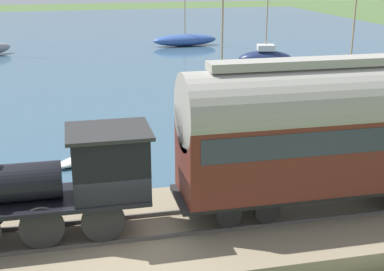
# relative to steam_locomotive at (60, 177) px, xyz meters

# --- Properties ---
(ground_plane) EXTENTS (200.00, 200.00, 0.00)m
(ground_plane) POSITION_rel_steam_locomotive_xyz_m (-0.45, -1.56, -2.40)
(ground_plane) COLOR #476033
(harbor_water) EXTENTS (80.00, 80.00, 0.01)m
(harbor_water) POSITION_rel_steam_locomotive_xyz_m (43.10, -1.56, -2.39)
(harbor_water) COLOR #38566B
(harbor_water) RESTS_ON ground
(rail_embankment) EXTENTS (5.61, 56.00, 0.69)m
(rail_embankment) POSITION_rel_steam_locomotive_xyz_m (0.00, -1.56, -2.11)
(rail_embankment) COLOR #84755B
(rail_embankment) RESTS_ON ground
(steam_locomotive) EXTENTS (2.02, 6.43, 3.33)m
(steam_locomotive) POSITION_rel_steam_locomotive_xyz_m (0.00, 0.00, 0.00)
(steam_locomotive) COLOR black
(steam_locomotive) RESTS_ON rail_embankment
(passenger_coach) EXTENTS (2.26, 9.29, 4.66)m
(passenger_coach) POSITION_rel_steam_locomotive_xyz_m (0.00, -7.84, 0.88)
(passenger_coach) COLOR black
(passenger_coach) RESTS_ON rail_embankment
(sailboat_green) EXTENTS (2.77, 3.99, 7.18)m
(sailboat_green) POSITION_rel_steam_locomotive_xyz_m (11.48, -7.83, -1.78)
(sailboat_green) COLOR #236B42
(sailboat_green) RESTS_ON harbor_water
(sailboat_teal) EXTENTS (2.85, 4.79, 8.46)m
(sailboat_teal) POSITION_rel_steam_locomotive_xyz_m (12.94, -15.72, -1.88)
(sailboat_teal) COLOR #1E707A
(sailboat_teal) RESTS_ON harbor_water
(sailboat_blue) EXTENTS (2.14, 6.53, 9.30)m
(sailboat_blue) POSITION_rel_steam_locomotive_xyz_m (38.39, -11.76, -1.78)
(sailboat_blue) COLOR #335199
(sailboat_blue) RESTS_ON harbor_water
(sailboat_navy) EXTENTS (2.56, 4.51, 9.09)m
(sailboat_navy) POSITION_rel_steam_locomotive_xyz_m (25.17, -15.31, -1.59)
(sailboat_navy) COLOR #192347
(sailboat_navy) RESTS_ON harbor_water
(rowboat_off_pier) EXTENTS (2.13, 2.41, 0.32)m
(rowboat_off_pier) POSITION_rel_steam_locomotive_xyz_m (7.38, -0.62, -2.23)
(rowboat_off_pier) COLOR silver
(rowboat_off_pier) RESTS_ON harbor_water
(rowboat_near_shore) EXTENTS (2.11, 2.43, 0.35)m
(rowboat_near_shore) POSITION_rel_steam_locomotive_xyz_m (7.26, -12.24, -2.21)
(rowboat_near_shore) COLOR silver
(rowboat_near_shore) RESTS_ON harbor_water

